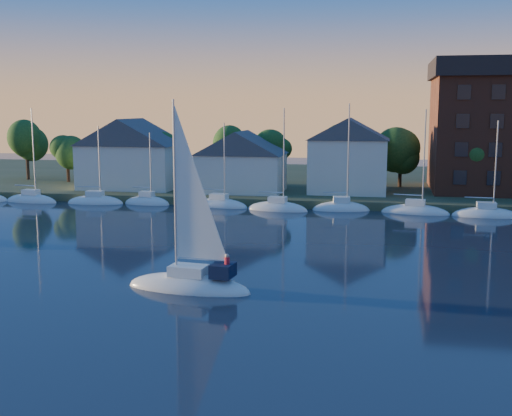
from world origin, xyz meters
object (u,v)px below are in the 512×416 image
(clubhouse_west, at_px, (131,153))
(hero_sailboat, at_px, (191,281))
(clubhouse_east, at_px, (348,155))
(clubhouse_centre, at_px, (242,161))

(clubhouse_west, xyz_separation_m, hero_sailboat, (22.20, -44.08, -5.35))
(hero_sailboat, bearing_deg, clubhouse_west, -57.43)
(hero_sailboat, bearing_deg, clubhouse_east, -93.98)
(clubhouse_west, relative_size, clubhouse_east, 1.30)
(clubhouse_west, bearing_deg, hero_sailboat, -63.27)
(clubhouse_centre, distance_m, clubhouse_east, 14.17)
(clubhouse_east, bearing_deg, clubhouse_centre, -171.87)
(clubhouse_east, bearing_deg, clubhouse_west, -178.09)
(hero_sailboat, bearing_deg, clubhouse_centre, -75.98)
(clubhouse_centre, relative_size, hero_sailboat, 0.84)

